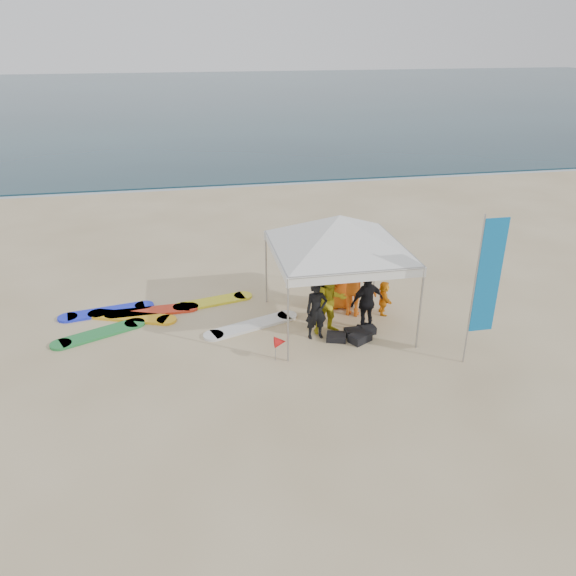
# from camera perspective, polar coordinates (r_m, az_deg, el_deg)

# --- Properties ---
(ground) EXTENTS (120.00, 120.00, 0.00)m
(ground) POSITION_cam_1_polar(r_m,az_deg,el_deg) (12.74, -2.66, -10.16)
(ground) COLOR beige
(ground) RESTS_ON ground
(ocean) EXTENTS (160.00, 84.00, 0.08)m
(ocean) POSITION_cam_1_polar(r_m,az_deg,el_deg) (70.74, -10.34, 18.55)
(ocean) COLOR #0C2633
(ocean) RESTS_ON ground
(shoreline_foam) EXTENTS (160.00, 1.20, 0.01)m
(shoreline_foam) POSITION_cam_1_polar(r_m,az_deg,el_deg) (29.50, -8.04, 10.25)
(shoreline_foam) COLOR silver
(shoreline_foam) RESTS_ON ground
(person_black_a) EXTENTS (0.59, 0.40, 1.56)m
(person_black_a) POSITION_cam_1_polar(r_m,az_deg,el_deg) (14.33, 2.90, -2.29)
(person_black_a) COLOR black
(person_black_a) RESTS_ON ground
(person_yellow) EXTENTS (0.97, 0.81, 1.80)m
(person_yellow) POSITION_cam_1_polar(r_m,az_deg,el_deg) (14.55, 4.34, -1.37)
(person_yellow) COLOR gold
(person_yellow) RESTS_ON ground
(person_orange_a) EXTENTS (1.45, 1.27, 1.95)m
(person_orange_a) POSITION_cam_1_polar(r_m,az_deg,el_deg) (15.51, 6.75, 0.57)
(person_orange_a) COLOR #D85A13
(person_orange_a) RESTS_ON ground
(person_black_b) EXTENTS (1.03, 0.63, 1.64)m
(person_black_b) POSITION_cam_1_polar(r_m,az_deg,el_deg) (14.82, 8.03, -1.39)
(person_black_b) COLOR black
(person_black_b) RESTS_ON ground
(person_orange_b) EXTENTS (1.00, 0.70, 1.95)m
(person_orange_b) POSITION_cam_1_polar(r_m,az_deg,el_deg) (15.86, 5.45, 1.21)
(person_orange_b) COLOR #D35E12
(person_orange_b) RESTS_ON ground
(person_seated) EXTENTS (0.43, 0.95, 0.98)m
(person_seated) POSITION_cam_1_polar(r_m,az_deg,el_deg) (15.86, 9.69, -0.99)
(person_seated) COLOR orange
(person_seated) RESTS_ON ground
(canopy_tent) EXTENTS (4.65, 4.65, 3.50)m
(canopy_tent) POSITION_cam_1_polar(r_m,az_deg,el_deg) (14.22, 5.29, 7.34)
(canopy_tent) COLOR #A5A5A8
(canopy_tent) RESTS_ON ground
(feather_flag) EXTENTS (0.62, 0.04, 3.71)m
(feather_flag) POSITION_cam_1_polar(r_m,az_deg,el_deg) (13.44, 19.55, 0.94)
(feather_flag) COLOR #A5A5A8
(feather_flag) RESTS_ON ground
(marker_pennant) EXTENTS (0.28, 0.28, 0.64)m
(marker_pennant) POSITION_cam_1_polar(r_m,az_deg,el_deg) (13.48, -0.80, -5.50)
(marker_pennant) COLOR #A5A5A8
(marker_pennant) RESTS_ON ground
(gear_pile) EXTENTS (1.42, 0.80, 0.22)m
(gear_pile) POSITION_cam_1_polar(r_m,az_deg,el_deg) (14.67, 6.69, -4.77)
(gear_pile) COLOR black
(gear_pile) RESTS_ON ground
(surfboard_spread) EXTENTS (6.13, 2.76, 0.07)m
(surfboard_spread) POSITION_cam_1_polar(r_m,az_deg,el_deg) (16.01, -12.86, -2.85)
(surfboard_spread) COLOR yellow
(surfboard_spread) RESTS_ON ground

